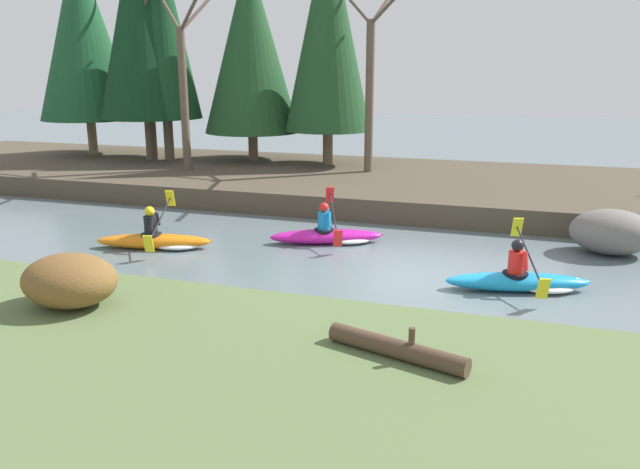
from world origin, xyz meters
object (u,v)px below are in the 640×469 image
Objects in this scene: kayaker_trailing at (159,240)px; boulder_midstream at (612,232)px; driftwood_log at (397,348)px; kayaker_middle at (331,235)px; kayaker_lead at (524,280)px.

boulder_midstream is (10.00, 2.77, 0.31)m from kayaker_trailing.
kayaker_middle is at bearing 129.88° from driftwood_log.
kayaker_trailing is 1.51× the size of driftwood_log.
kayaker_middle is 1.49× the size of driftwood_log.
kayaker_lead is at bearing 89.77° from driftwood_log.
kayaker_trailing is at bearing 161.92° from kayaker_lead.
kayaker_lead is at bearing -120.55° from boulder_midstream.
kayaker_lead is 4.88m from kayaker_middle.
kayaker_trailing is 10.38m from boulder_midstream.
kayaker_middle reaches higher than boulder_midstream.
boulder_midstream is at bearing 84.17° from driftwood_log.
kayaker_trailing is 1.53× the size of boulder_midstream.
kayaker_trailing is at bearing -164.52° from boulder_midstream.
kayaker_trailing reaches higher than boulder_midstream.
driftwood_log is at bearing -89.44° from kayaker_middle.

